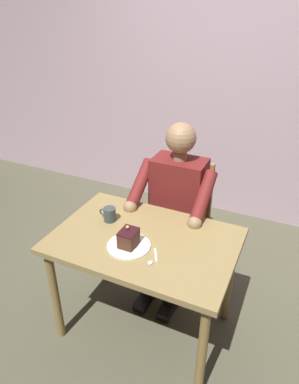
{
  "coord_description": "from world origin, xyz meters",
  "views": [
    {
      "loc": [
        -0.7,
        1.44,
        1.92
      ],
      "look_at": [
        0.01,
        -0.1,
        0.98
      ],
      "focal_mm": 32.36,
      "sensor_mm": 36.0,
      "label": 1
    }
  ],
  "objects": [
    {
      "name": "coffee_cup",
      "position": [
        0.27,
        -0.08,
        0.77
      ],
      "size": [
        0.11,
        0.08,
        0.09
      ],
      "color": "#343F40",
      "rests_on": "dining_table"
    },
    {
      "name": "ground_plane",
      "position": [
        0.0,
        0.0,
        0.0
      ],
      "size": [
        14.0,
        14.0,
        0.0
      ],
      "primitive_type": "plane",
      "color": "#4E4D39"
    },
    {
      "name": "dessert_spoon",
      "position": [
        -0.12,
        0.15,
        0.73
      ],
      "size": [
        0.06,
        0.14,
        0.01
      ],
      "color": "silver",
      "rests_on": "dining_table"
    },
    {
      "name": "dining_table",
      "position": [
        0.0,
        0.0,
        0.63
      ],
      "size": [
        1.05,
        0.71,
        0.73
      ],
      "color": "olive",
      "rests_on": "ground"
    },
    {
      "name": "dessert_plate",
      "position": [
        0.04,
        0.11,
        0.73
      ],
      "size": [
        0.24,
        0.24,
        0.01
      ],
      "primitive_type": "cylinder",
      "color": "white",
      "rests_on": "dining_table"
    },
    {
      "name": "chair",
      "position": [
        0.0,
        -0.64,
        0.51
      ],
      "size": [
        0.42,
        0.42,
        0.91
      ],
      "color": "olive",
      "rests_on": "ground"
    },
    {
      "name": "cafe_rear_panel",
      "position": [
        0.0,
        -1.73,
        1.5
      ],
      "size": [
        6.4,
        0.12,
        3.0
      ],
      "primitive_type": "cube",
      "color": "#AE939F",
      "rests_on": "ground"
    },
    {
      "name": "seated_person",
      "position": [
        0.0,
        -0.47,
        0.66
      ],
      "size": [
        0.53,
        0.58,
        1.25
      ],
      "color": "maroon",
      "rests_on": "ground"
    },
    {
      "name": "cake_slice",
      "position": [
        0.04,
        0.1,
        0.78
      ],
      "size": [
        0.09,
        0.11,
        0.12
      ],
      "color": "#472819",
      "rests_on": "dessert_plate"
    }
  ]
}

